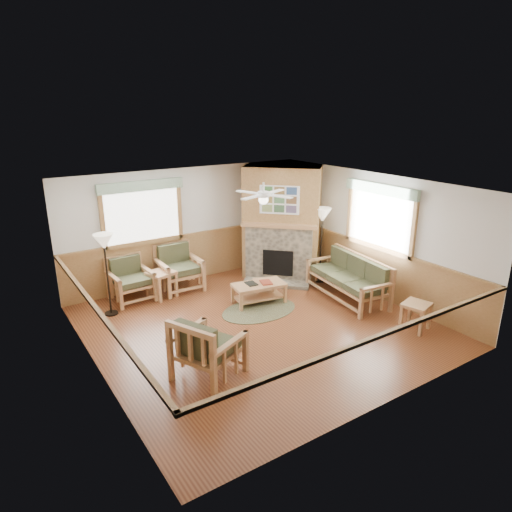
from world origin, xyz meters
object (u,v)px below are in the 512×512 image
armchair_left (208,347)px  end_table_chairs (162,284)px  sofa (347,278)px  coffee_table (259,293)px  end_table_sofa (415,316)px  armchair_back_left (131,280)px  footstool (263,288)px  armchair_back_right (179,268)px  floor_lamp_left (107,275)px  floor_lamp_right (321,245)px

armchair_left → end_table_chairs: armchair_left is taller
sofa → coffee_table: sofa is taller
end_table_chairs → end_table_sofa: (3.39, -4.08, -0.03)m
armchair_back_left → footstool: size_ratio=2.21×
armchair_back_right → floor_lamp_left: floor_lamp_left is taller
armchair_back_left → end_table_sofa: 5.87m
sofa → floor_lamp_left: bearing=-106.6°
sofa → armchair_left: armchair_left is taller
end_table_chairs → floor_lamp_right: floor_lamp_right is taller
coffee_table → end_table_chairs: 2.16m
armchair_back_right → armchair_left: armchair_back_right is taller
sofa → floor_lamp_right: (0.20, 1.12, 0.43)m
sofa → end_table_sofa: 1.80m
armchair_back_right → armchair_left: size_ratio=1.01×
armchair_back_right → end_table_sofa: armchair_back_right is taller
sofa → end_table_sofa: (0.03, -1.79, -0.20)m
coffee_table → footstool: bearing=51.0°
armchair_back_left → coffee_table: armchair_back_left is taller
sofa → end_table_chairs: sofa is taller
sofa → armchair_left: (-3.94, -1.02, 0.04)m
end_table_chairs → floor_lamp_left: bearing=-168.7°
sofa → floor_lamp_left: 5.02m
coffee_table → footstool: (0.28, 0.25, -0.04)m
sofa → footstool: bearing=-119.3°
coffee_table → floor_lamp_right: floor_lamp_right is taller
footstool → floor_lamp_left: floor_lamp_left is taller
sofa → footstool: (-1.46, 1.10, -0.28)m
coffee_table → footstool: size_ratio=2.63×
end_table_chairs → floor_lamp_left: size_ratio=0.35×
armchair_back_right → armchair_left: bearing=-106.0°
armchair_back_left → floor_lamp_left: size_ratio=0.55×
armchair_back_left → end_table_sofa: bearing=-50.0°
end_table_sofa → sofa: bearing=91.0°
footstool → floor_lamp_right: size_ratio=0.23×
armchair_left → end_table_sofa: size_ratio=1.90×
sofa → coffee_table: size_ratio=1.84×
floor_lamp_left → armchair_back_left: bearing=37.5°
sofa → armchair_left: bearing=-67.9°
armchair_left → floor_lamp_right: (4.14, 2.14, 0.39)m
armchair_left → footstool: size_ratio=2.42×
armchair_back_right → end_table_sofa: size_ratio=1.92×
armchair_back_right → coffee_table: armchair_back_right is taller
coffee_table → floor_lamp_left: (-2.81, 1.20, 0.63)m
coffee_table → armchair_left: bearing=-130.2°
sofa → armchair_back_right: armchair_back_right is taller
coffee_table → floor_lamp_right: size_ratio=0.61×
floor_lamp_right → end_table_sofa: bearing=-93.4°
armchair_back_right → footstool: 1.99m
floor_lamp_left → armchair_back_right: bearing=14.9°
end_table_sofa → armchair_back_left: bearing=132.9°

